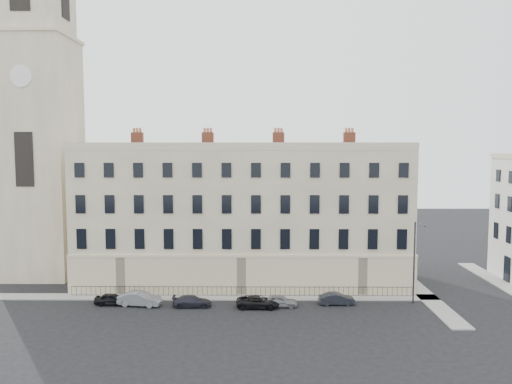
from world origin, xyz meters
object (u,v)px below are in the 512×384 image
at_px(car_b, 140,299).
at_px(car_d, 258,302).
at_px(car_c, 192,301).
at_px(car_f, 337,299).
at_px(streetlamp, 415,259).
at_px(car_a, 112,299).
at_px(car_e, 280,301).

bearing_deg(car_b, car_d, -85.42).
bearing_deg(car_c, car_b, 84.33).
distance_m(car_c, car_d, 6.35).
distance_m(car_c, car_f, 14.04).
bearing_deg(car_c, car_d, -94.66).
relative_size(car_b, streetlamp, 0.51).
distance_m(car_a, car_e, 16.32).
relative_size(car_b, car_d, 1.00).
xyz_separation_m(car_d, car_f, (7.68, 1.02, 0.00)).
bearing_deg(car_a, car_d, -91.83).
distance_m(car_b, car_d, 11.47).
distance_m(car_b, car_e, 13.57).
bearing_deg(car_d, car_c, 89.55).
distance_m(car_c, streetlamp, 22.04).
xyz_separation_m(car_b, car_e, (13.57, -0.21, -0.11)).
bearing_deg(streetlamp, car_b, -158.20).
relative_size(car_d, car_f, 1.19).
distance_m(car_c, car_e, 8.46).
bearing_deg(car_b, car_f, -81.27).
height_order(car_a, car_e, car_e).
height_order(car_b, streetlamp, streetlamp).
relative_size(car_c, car_f, 1.07).
distance_m(car_a, streetlamp, 29.78).
height_order(car_e, streetlamp, streetlamp).
height_order(car_c, car_f, car_f).
relative_size(car_e, streetlamp, 0.42).
bearing_deg(car_e, car_a, 92.35).
bearing_deg(car_c, car_e, -91.79).
xyz_separation_m(car_a, car_d, (14.20, -0.77, 0.01)).
xyz_separation_m(car_c, streetlamp, (21.66, 1.16, 3.94)).
bearing_deg(car_a, car_e, -90.24).
bearing_deg(car_b, car_a, 92.77).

